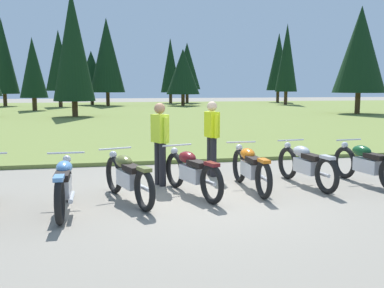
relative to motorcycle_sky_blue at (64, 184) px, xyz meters
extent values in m
plane|color=gray|center=(2.30, 0.39, -0.44)|extent=(140.00, 140.00, 0.00)
cube|color=olive|center=(2.30, 25.90, -0.39)|extent=(80.00, 44.00, 0.10)
cylinder|color=#47331E|center=(10.50, 43.53, 0.42)|extent=(0.36, 0.36, 1.71)
cone|color=black|center=(10.50, 43.53, 3.98)|extent=(3.14, 3.14, 5.42)
cylinder|color=#47331E|center=(-4.69, 29.58, 0.13)|extent=(0.36, 0.36, 1.13)
cone|color=black|center=(-4.69, 29.58, 3.07)|extent=(2.16, 2.16, 4.76)
cylinder|color=#47331E|center=(8.38, 42.64, 0.24)|extent=(0.36, 0.36, 1.36)
cone|color=black|center=(8.38, 42.64, 4.00)|extent=(2.24, 2.24, 6.14)
cylinder|color=#47331E|center=(8.63, 36.10, 0.19)|extent=(0.36, 0.36, 1.26)
cone|color=black|center=(8.63, 36.10, 3.07)|extent=(3.37, 3.37, 4.50)
cylinder|color=#47331E|center=(-3.23, 35.62, 0.38)|extent=(0.36, 0.36, 1.64)
cone|color=black|center=(-3.23, 35.62, 4.00)|extent=(2.54, 2.54, 5.61)
cylinder|color=#47331E|center=(1.20, 37.44, 0.29)|extent=(0.36, 0.36, 1.45)
cone|color=black|center=(1.20, 37.44, 4.67)|extent=(3.47, 3.47, 7.31)
cylinder|color=#47331E|center=(-1.08, 21.51, 0.11)|extent=(0.36, 0.36, 1.10)
cone|color=black|center=(-1.08, 21.51, 4.10)|extent=(2.61, 2.61, 6.88)
cylinder|color=#47331E|center=(18.29, 20.59, 0.35)|extent=(0.36, 0.36, 1.58)
cone|color=black|center=(18.29, 20.59, 4.12)|extent=(3.57, 3.57, 5.95)
cylinder|color=#47331E|center=(19.91, 36.55, 0.31)|extent=(0.36, 0.36, 1.49)
cone|color=black|center=(19.91, 36.55, 4.61)|extent=(2.33, 2.33, 7.12)
cylinder|color=#47331E|center=(21.72, 43.03, 0.35)|extent=(0.36, 0.36, 1.58)
cone|color=black|center=(21.72, 43.03, 4.57)|extent=(2.80, 2.80, 6.86)
cylinder|color=#47331E|center=(-8.67, 38.22, 0.22)|extent=(0.36, 0.36, 1.32)
cone|color=black|center=(-8.67, 38.22, 4.51)|extent=(2.82, 2.82, 7.24)
cylinder|color=#47331E|center=(-0.40, 40.07, 0.35)|extent=(0.36, 0.36, 1.57)
cone|color=black|center=(-0.40, 40.07, 3.22)|extent=(3.06, 3.06, 4.16)
torus|color=black|center=(0.00, 0.69, -0.09)|extent=(0.10, 0.70, 0.70)
torus|color=black|center=(0.00, -0.71, -0.09)|extent=(0.10, 0.70, 0.70)
cube|color=silver|center=(0.00, -0.01, -0.04)|extent=(0.20, 0.64, 0.28)
ellipsoid|color=#598CC6|center=(0.00, 0.17, 0.24)|extent=(0.26, 0.48, 0.22)
cube|color=black|center=(0.00, -0.23, 0.18)|extent=(0.22, 0.48, 0.10)
cube|color=#598CC6|center=(0.00, -0.71, 0.25)|extent=(0.14, 0.32, 0.06)
cylinder|color=silver|center=(0.00, 0.59, 0.42)|extent=(0.62, 0.03, 0.03)
sphere|color=silver|center=(0.00, 0.71, 0.29)|extent=(0.14, 0.14, 0.14)
cylinder|color=silver|center=(0.14, -0.31, -0.14)|extent=(0.07, 0.55, 0.07)
torus|color=black|center=(0.82, 1.05, -0.09)|extent=(0.32, 0.70, 0.70)
torus|color=black|center=(1.26, -0.28, -0.09)|extent=(0.32, 0.70, 0.70)
cube|color=silver|center=(1.04, 0.38, -0.04)|extent=(0.39, 0.67, 0.28)
ellipsoid|color=brown|center=(0.98, 0.56, 0.24)|extent=(0.40, 0.54, 0.22)
cube|color=black|center=(1.11, 0.18, 0.18)|extent=(0.36, 0.53, 0.10)
cube|color=brown|center=(1.26, -0.28, 0.25)|extent=(0.23, 0.35, 0.06)
cylinder|color=silver|center=(0.85, 0.95, 0.42)|extent=(0.60, 0.23, 0.03)
sphere|color=silver|center=(0.81, 1.07, 0.29)|extent=(0.14, 0.14, 0.14)
cylinder|color=silver|center=(1.27, 0.14, -0.14)|extent=(0.24, 0.54, 0.07)
torus|color=black|center=(2.01, 1.27, -0.09)|extent=(0.30, 0.70, 0.70)
torus|color=black|center=(2.42, -0.06, -0.09)|extent=(0.30, 0.70, 0.70)
cube|color=silver|center=(2.22, 0.61, -0.04)|extent=(0.38, 0.67, 0.28)
ellipsoid|color=maroon|center=(2.16, 0.78, 0.24)|extent=(0.39, 0.54, 0.22)
cube|color=black|center=(2.28, 0.40, 0.18)|extent=(0.35, 0.52, 0.10)
cube|color=maroon|center=(2.42, -0.06, 0.25)|extent=(0.23, 0.35, 0.06)
cylinder|color=silver|center=(2.04, 1.18, 0.42)|extent=(0.60, 0.21, 0.03)
sphere|color=silver|center=(2.00, 1.29, 0.29)|extent=(0.14, 0.14, 0.14)
cylinder|color=silver|center=(2.44, 0.36, -0.14)|extent=(0.23, 0.55, 0.07)
torus|color=black|center=(3.41, 1.47, -0.09)|extent=(0.10, 0.70, 0.70)
torus|color=black|center=(3.41, 0.07, -0.09)|extent=(0.10, 0.70, 0.70)
cube|color=silver|center=(3.41, 0.77, -0.04)|extent=(0.20, 0.64, 0.28)
ellipsoid|color=orange|center=(3.41, 0.95, 0.24)|extent=(0.26, 0.48, 0.22)
cube|color=black|center=(3.41, 0.55, 0.18)|extent=(0.22, 0.48, 0.10)
cube|color=orange|center=(3.41, 0.07, 0.25)|extent=(0.14, 0.32, 0.06)
cylinder|color=silver|center=(3.41, 1.37, 0.42)|extent=(0.62, 0.03, 0.03)
sphere|color=silver|center=(3.41, 1.49, 0.29)|extent=(0.14, 0.14, 0.14)
cylinder|color=silver|center=(3.55, 0.47, -0.14)|extent=(0.07, 0.55, 0.07)
torus|color=black|center=(4.54, 1.58, -0.09)|extent=(0.18, 0.71, 0.70)
torus|color=black|center=(4.70, 0.19, -0.09)|extent=(0.18, 0.71, 0.70)
cube|color=silver|center=(4.62, 0.88, -0.04)|extent=(0.27, 0.66, 0.28)
ellipsoid|color=#B7B7BC|center=(4.60, 1.06, 0.24)|extent=(0.31, 0.51, 0.22)
cube|color=black|center=(4.64, 0.66, 0.18)|extent=(0.27, 0.50, 0.10)
cube|color=#B7B7BC|center=(4.70, 0.19, 0.25)|extent=(0.18, 0.33, 0.06)
cylinder|color=silver|center=(4.55, 1.48, 0.42)|extent=(0.62, 0.10, 0.03)
sphere|color=silver|center=(4.54, 1.60, 0.29)|extent=(0.14, 0.14, 0.14)
cylinder|color=silver|center=(4.79, 0.60, -0.14)|extent=(0.13, 0.55, 0.07)
torus|color=black|center=(5.78, 1.39, -0.09)|extent=(0.18, 0.71, 0.70)
cube|color=silver|center=(5.87, 0.69, -0.04)|extent=(0.28, 0.66, 0.28)
ellipsoid|color=#144C23|center=(5.85, 0.87, 0.24)|extent=(0.32, 0.51, 0.22)
cube|color=black|center=(5.89, 0.47, 0.18)|extent=(0.28, 0.50, 0.10)
cylinder|color=silver|center=(5.80, 1.29, 0.42)|extent=(0.62, 0.11, 0.03)
sphere|color=silver|center=(5.78, 1.41, 0.29)|extent=(0.14, 0.14, 0.14)
cylinder|color=silver|center=(6.04, 0.41, -0.14)|extent=(0.14, 0.55, 0.07)
cylinder|color=black|center=(2.99, 2.30, 0.00)|extent=(0.14, 0.14, 0.88)
cylinder|color=black|center=(3.02, 2.13, 0.00)|extent=(0.14, 0.14, 0.88)
cube|color=#D8EA19|center=(3.00, 2.21, 0.72)|extent=(0.28, 0.39, 0.56)
sphere|color=beige|center=(3.00, 2.21, 1.12)|extent=(0.22, 0.22, 0.22)
cylinder|color=#D8EA19|center=(2.96, 2.44, 0.70)|extent=(0.09, 0.09, 0.52)
cylinder|color=#D8EA19|center=(3.04, 1.99, 0.70)|extent=(0.09, 0.09, 0.52)
cylinder|color=black|center=(1.72, 1.62, 0.00)|extent=(0.14, 0.14, 0.88)
cylinder|color=black|center=(1.79, 1.45, 0.00)|extent=(0.14, 0.14, 0.88)
cube|color=#C6E52D|center=(1.75, 1.53, 0.72)|extent=(0.35, 0.42, 0.56)
sphere|color=#9E7051|center=(1.75, 1.53, 1.12)|extent=(0.22, 0.22, 0.22)
cylinder|color=#C6E52D|center=(1.66, 1.74, 0.70)|extent=(0.09, 0.09, 0.52)
cylinder|color=#C6E52D|center=(1.84, 1.32, 0.70)|extent=(0.09, 0.09, 0.52)
camera|label=1|loc=(0.64, -7.05, 1.55)|focal=40.50mm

